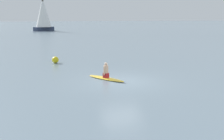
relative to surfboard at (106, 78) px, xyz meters
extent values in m
plane|color=slate|center=(-0.80, -0.82, -0.05)|extent=(400.00, 400.00, 0.00)
ellipsoid|color=gold|center=(0.00, 0.00, 0.00)|extent=(2.81, 2.17, 0.09)
cube|color=#A51E23|center=(0.00, 0.00, 0.20)|extent=(0.43, 0.41, 0.31)
cylinder|color=#D6AD8E|center=(0.00, 0.00, 0.60)|extent=(0.40, 0.40, 0.52)
sphere|color=#D6AD8E|center=(0.00, 0.00, 0.95)|extent=(0.21, 0.21, 0.21)
cylinder|color=#D6AD8E|center=(0.10, -0.15, 0.53)|extent=(0.11, 0.11, 0.57)
cylinder|color=#D6AD8E|center=(-0.10, 0.15, 0.53)|extent=(0.11, 0.11, 0.57)
cube|color=#2D3851|center=(60.75, 1.85, 0.49)|extent=(5.02, 5.79, 1.07)
cylinder|color=#4C4238|center=(60.75, 1.85, 5.39)|extent=(0.47, 0.47, 8.74)
cone|color=white|center=(60.75, 1.85, 4.87)|extent=(5.82, 5.82, 7.69)
sphere|color=yellow|center=(7.08, 2.71, 0.24)|extent=(0.58, 0.58, 0.58)
camera|label=1|loc=(-16.58, 4.30, 3.99)|focal=43.29mm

